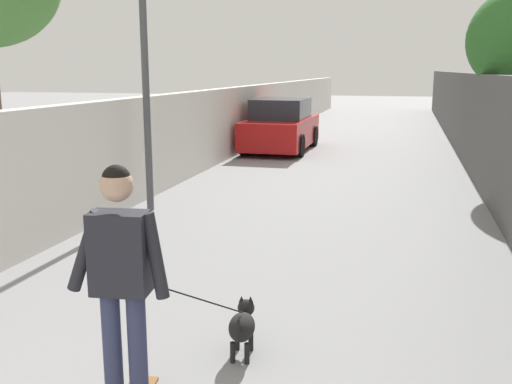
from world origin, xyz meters
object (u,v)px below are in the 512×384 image
at_px(lamp_post, 143,21).
at_px(car_near, 281,127).
at_px(person_skateboarder, 121,270).
at_px(dog, 242,325).

height_order(lamp_post, car_near, lamp_post).
xyz_separation_m(lamp_post, person_skateboarder, (-5.63, -2.43, -2.07)).
xyz_separation_m(dog, car_near, (12.49, 2.36, 0.44)).
xyz_separation_m(lamp_post, dog, (-4.57, -2.96, -2.89)).
height_order(lamp_post, person_skateboarder, lamp_post).
bearing_deg(car_near, lamp_post, 175.67).
distance_m(dog, car_near, 12.72).
distance_m(lamp_post, car_near, 8.31).
distance_m(person_skateboarder, dog, 1.44).
bearing_deg(person_skateboarder, dog, -26.47).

